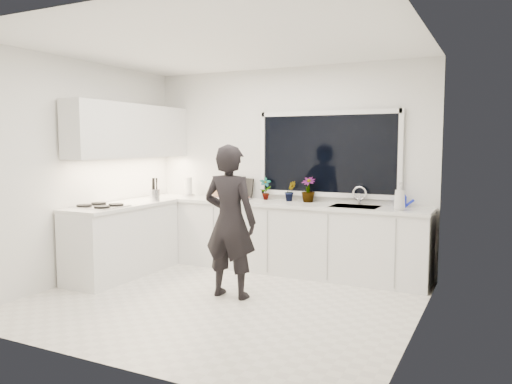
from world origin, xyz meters
The scene contains 25 objects.
floor centered at (0.00, 0.00, -0.01)m, with size 4.00×3.50×0.02m, color beige.
wall_back centered at (0.00, 1.76, 1.35)m, with size 4.00×0.02×2.70m, color white.
wall_left centered at (-2.01, 0.00, 1.35)m, with size 0.02×3.50×2.70m, color white.
wall_right centered at (2.01, 0.00, 1.35)m, with size 0.02×3.50×2.70m, color white.
ceiling centered at (0.00, 0.00, 2.71)m, with size 4.00×3.50×0.02m, color white.
window centered at (0.60, 1.73, 1.55)m, with size 1.80×0.02×1.00m, color black.
base_cabinets_back centered at (0.00, 1.45, 0.44)m, with size 3.92×0.58×0.88m, color white.
base_cabinets_left centered at (-1.67, 0.35, 0.44)m, with size 0.58×1.60×0.88m, color white.
countertop_back centered at (0.00, 1.44, 0.90)m, with size 3.94×0.62×0.04m, color silver.
countertop_left centered at (-1.67, 0.35, 0.90)m, with size 0.62×1.60×0.04m, color silver.
upper_cabinets centered at (-1.79, 0.70, 1.85)m, with size 0.34×2.10×0.70m, color white.
sink centered at (1.05, 1.45, 0.87)m, with size 0.58×0.42×0.14m, color silver.
faucet centered at (1.05, 1.65, 1.03)m, with size 0.03×0.03×0.22m, color silver.
stovetop centered at (-1.69, 0.00, 0.94)m, with size 0.56×0.48×0.03m, color black.
person centered at (0.01, 0.17, 0.84)m, with size 0.61×0.40×1.68m, color black.
pizza_tray centered at (-0.64, 1.42, 0.94)m, with size 0.41×0.31×0.03m, color silver.
pizza centered at (-0.64, 1.42, 0.95)m, with size 0.38×0.27×0.01m, color red.
watering_can centered at (1.56, 1.61, 0.98)m, with size 0.14×0.14×0.13m, color #1525CD.
paper_towel_roll centered at (-1.46, 1.55, 1.05)m, with size 0.11×0.11×0.26m, color silver.
knife_block centered at (-0.97, 1.59, 1.03)m, with size 0.13×0.10×0.22m, color olive.
utensil_crock centered at (-1.49, 0.80, 1.00)m, with size 0.13×0.13×0.16m, color #B3B4B8.
picture_frame_large centered at (-0.57, 1.69, 1.06)m, with size 0.22×0.02×0.28m, color black.
picture_frame_small centered at (-0.73, 1.69, 1.07)m, with size 0.25×0.02×0.30m, color black.
herb_plants centered at (0.16, 1.61, 1.07)m, with size 0.81×0.19×0.33m.
soap_bottles centered at (1.61, 1.30, 1.07)m, with size 0.15×0.15×0.33m.
Camera 1 is at (2.66, -4.52, 1.68)m, focal length 35.00 mm.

